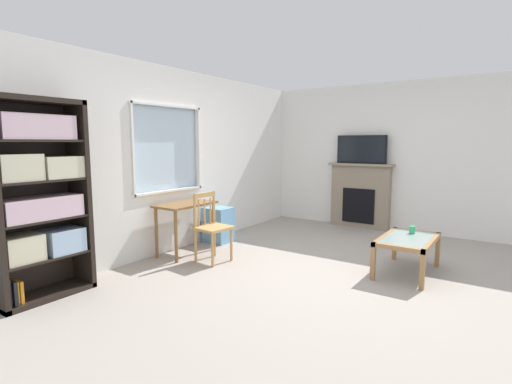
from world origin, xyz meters
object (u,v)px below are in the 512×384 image
object	(u,v)px
bookshelf	(38,194)
plastic_drawer_unit	(218,225)
desk_under_window	(186,212)
sippy_cup	(412,230)
wooden_chair	(211,226)
fireplace	(360,195)
tv	(361,149)
coffee_table	(408,243)

from	to	relation	value
bookshelf	plastic_drawer_unit	bearing A→B (deg)	-1.23
desk_under_window	plastic_drawer_unit	bearing A→B (deg)	3.78
desk_under_window	plastic_drawer_unit	xyz separation A→B (m)	(0.76, 0.05, -0.32)
desk_under_window	plastic_drawer_unit	distance (m)	0.82
desk_under_window	sippy_cup	size ratio (longest dim) A/B	9.45
wooden_chair	fireplace	size ratio (longest dim) A/B	0.76
wooden_chair	tv	xyz separation A→B (m)	(3.07, -0.92, 0.97)
wooden_chair	sippy_cup	world-z (taller)	wooden_chair
fireplace	bookshelf	bearing A→B (deg)	162.73
tv	coffee_table	bearing A→B (deg)	-147.89
wooden_chair	tv	size ratio (longest dim) A/B	1.00
bookshelf	desk_under_window	xyz separation A→B (m)	(1.92, -0.11, -0.45)
wooden_chair	tv	world-z (taller)	tv
desk_under_window	coffee_table	distance (m)	2.91
plastic_drawer_unit	tv	bearing A→B (deg)	-33.26
bookshelf	coffee_table	xyz separation A→B (m)	(2.82, -2.87, -0.68)
plastic_drawer_unit	sippy_cup	distance (m)	2.84
desk_under_window	sippy_cup	xyz separation A→B (m)	(1.14, -2.75, -0.11)
coffee_table	plastic_drawer_unit	bearing A→B (deg)	92.95
bookshelf	sippy_cup	distance (m)	4.23
desk_under_window	bookshelf	bearing A→B (deg)	176.79
coffee_table	fireplace	bearing A→B (deg)	31.89
sippy_cup	tv	bearing A→B (deg)	35.21
sippy_cup	fireplace	bearing A→B (deg)	34.95
tv	sippy_cup	distance (m)	2.48
bookshelf	sippy_cup	size ratio (longest dim) A/B	22.04
fireplace	sippy_cup	size ratio (longest dim) A/B	13.09
wooden_chair	sippy_cup	distance (m)	2.54
wooden_chair	plastic_drawer_unit	size ratio (longest dim) A/B	1.64
plastic_drawer_unit	coffee_table	xyz separation A→B (m)	(0.14, -2.81, 0.10)
tv	coffee_table	size ratio (longest dim) A/B	0.92
tv	sippy_cup	size ratio (longest dim) A/B	10.01
tv	sippy_cup	bearing A→B (deg)	-144.79
plastic_drawer_unit	fireplace	world-z (taller)	fireplace
bookshelf	desk_under_window	distance (m)	1.97
wooden_chair	bookshelf	bearing A→B (deg)	161.53
plastic_drawer_unit	fireplace	distance (m)	2.74
desk_under_window	plastic_drawer_unit	world-z (taller)	desk_under_window
plastic_drawer_unit	sippy_cup	bearing A→B (deg)	-82.10
tv	coffee_table	world-z (taller)	tv
tv	desk_under_window	bearing A→B (deg)	154.60
fireplace	wooden_chair	bearing A→B (deg)	163.46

